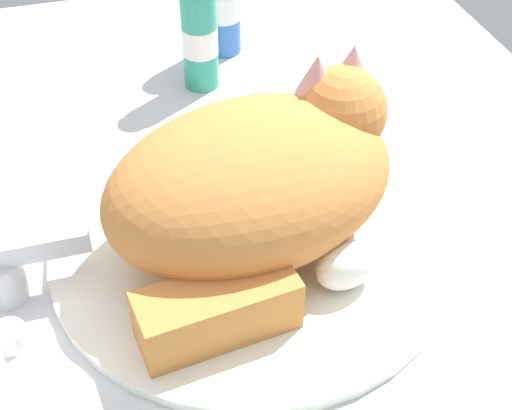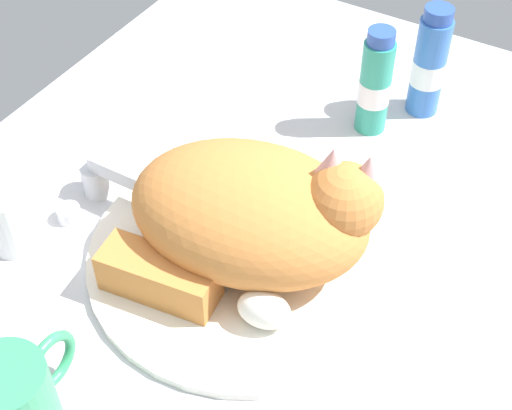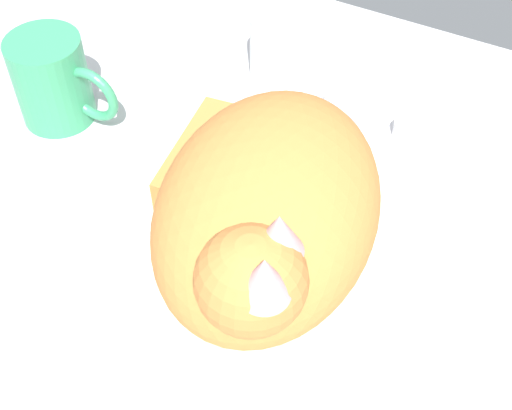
# 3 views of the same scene
# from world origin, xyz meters

# --- Properties ---
(ground_plane) EXTENTS (1.10, 0.83, 0.03)m
(ground_plane) POSITION_xyz_m (0.00, 0.00, -0.01)
(ground_plane) COLOR silver
(sink_basin) EXTENTS (0.36, 0.36, 0.01)m
(sink_basin) POSITION_xyz_m (0.00, 0.00, 0.01)
(sink_basin) COLOR white
(sink_basin) RESTS_ON ground_plane
(faucet) EXTENTS (0.14, 0.09, 0.06)m
(faucet) POSITION_xyz_m (0.00, 0.20, 0.03)
(faucet) COLOR silver
(faucet) RESTS_ON ground_plane
(cat) EXTENTS (0.24, 0.29, 0.15)m
(cat) POSITION_xyz_m (-0.00, -0.01, 0.08)
(cat) COLOR #D17F3D
(cat) RESTS_ON sink_basin
(coffee_mug) EXTENTS (0.12, 0.08, 0.10)m
(coffee_mug) POSITION_xyz_m (-0.28, 0.07, 0.05)
(coffee_mug) COLOR #389966
(coffee_mug) RESTS_ON ground_plane
(rinse_cup) EXTENTS (0.06, 0.06, 0.08)m
(rinse_cup) POSITION_xyz_m (-0.11, 0.24, 0.04)
(rinse_cup) COLOR white
(rinse_cup) RESTS_ON ground_plane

